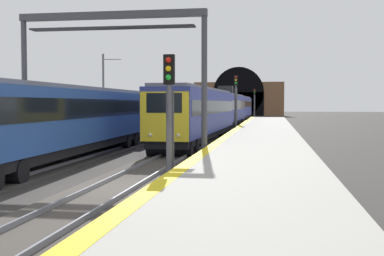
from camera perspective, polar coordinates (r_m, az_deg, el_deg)
The scene contains 12 objects.
ground_plane at distance 17.51m, azimuth -8.65°, elevation -7.02°, with size 320.00×320.00×0.00m, color #302D2B.
platform_right at distance 16.61m, azimuth 7.02°, elevation -5.85°, with size 112.00×4.80×0.97m, color #9E9B93.
platform_right_edge_strip at distance 16.76m, azimuth -0.35°, elevation -4.05°, with size 112.00×0.50×0.01m, color yellow.
track_main_line at distance 17.50m, azimuth -8.65°, elevation -6.89°, with size 160.00×3.16×0.21m.
train_main_approaching at distance 56.93m, azimuth 3.91°, elevation 2.23°, with size 63.08×3.36×5.00m.
train_adjacent_platform at distance 46.42m, azimuth -3.71°, elevation 1.95°, with size 63.23×3.10×3.88m.
railway_signal_near at distance 17.20m, azimuth -2.65°, elevation 2.45°, with size 0.39×0.38×4.70m.
railway_signal_mid at distance 48.85m, azimuth 5.11°, elevation 3.44°, with size 0.39×0.38×5.78m.
railway_signal_far at distance 100.78m, azimuth 7.27°, elevation 3.19°, with size 0.39×0.38×5.94m.
overhead_signal_gantry at distance 24.91m, azimuth -9.34°, elevation 9.14°, with size 0.70×9.57×7.52m.
tunnel_portal at distance 117.60m, azimuth 5.44°, elevation 3.40°, with size 2.18×21.29×11.92m.
catenary_mast_far at distance 53.69m, azimuth -10.22°, elevation 4.18°, with size 0.22×2.10×8.28m.
Camera 1 is at (-16.40, -5.33, 3.01)m, focal length 45.93 mm.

